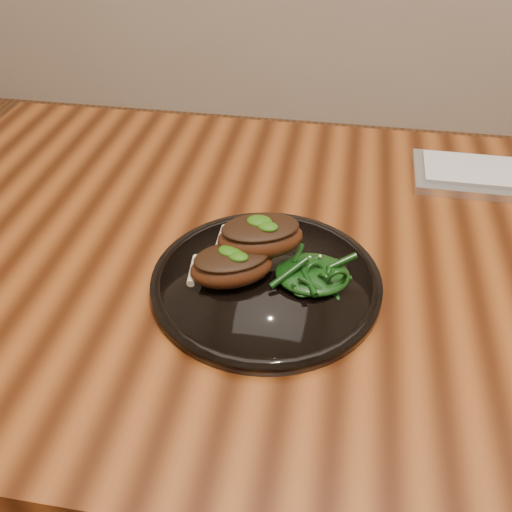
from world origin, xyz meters
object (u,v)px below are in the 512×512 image
Objects in this scene: lamb_chop_front at (231,265)px; greens_heap at (313,270)px; desk at (418,309)px; plate at (266,282)px.

lamb_chop_front is 0.10m from greens_heap.
lamb_chop_front is at bearing -171.05° from greens_heap.
desk is 0.24m from plate.
plate is 2.37× the size of lamb_chop_front.
greens_heap reaches higher than desk.
greens_heap reaches higher than plate.
desk is 0.21m from greens_heap.
lamb_chop_front is (-0.04, -0.01, 0.03)m from plate.
lamb_chop_front reaches higher than plate.
desk is 17.05× the size of greens_heap.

